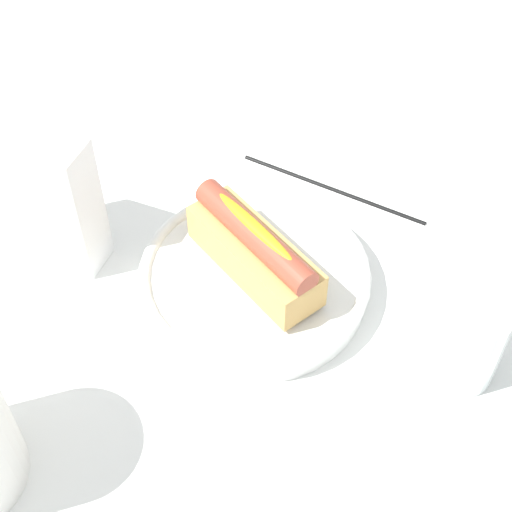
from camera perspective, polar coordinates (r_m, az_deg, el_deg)
ground_plane at (r=0.77m, az=-0.49°, el=-2.84°), size 2.40×2.40×0.00m
serving_bowl at (r=0.76m, az=0.00°, el=-1.71°), size 0.23×0.23×0.03m
hotdog_front at (r=0.72m, az=0.00°, el=0.41°), size 0.16×0.09×0.06m
water_glass at (r=0.71m, az=15.00°, el=-6.12°), size 0.07×0.07×0.09m
napkin_box at (r=0.78m, az=-15.39°, el=4.13°), size 0.12×0.07×0.15m
chopstick_near at (r=0.87m, az=5.62°, el=4.99°), size 0.22×0.04×0.01m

